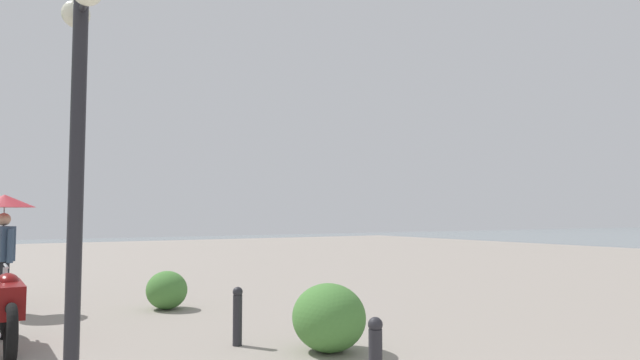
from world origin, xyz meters
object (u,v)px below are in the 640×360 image
(bollard_mid, at_px, (238,315))
(lamppost, at_px, (78,119))
(pedestrian, at_px, (4,219))
(motorcycle, at_px, (7,308))

(bollard_mid, bearing_deg, lamppost, 115.89)
(bollard_mid, bearing_deg, pedestrian, 30.03)
(motorcycle, xyz_separation_m, bollard_mid, (-1.41, -2.54, -0.11))
(lamppost, relative_size, motorcycle, 1.78)
(motorcycle, distance_m, pedestrian, 3.14)
(pedestrian, bearing_deg, motorcycle, 179.62)
(pedestrian, distance_m, bollard_mid, 5.17)
(motorcycle, height_order, pedestrian, pedestrian)
(bollard_mid, bearing_deg, motorcycle, 60.85)
(pedestrian, xyz_separation_m, bollard_mid, (-4.35, -2.52, -1.21))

